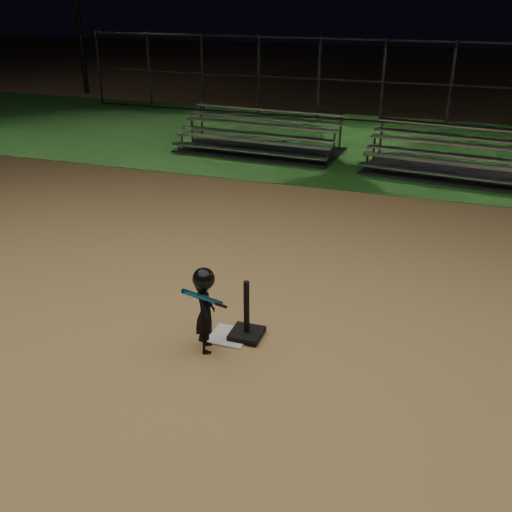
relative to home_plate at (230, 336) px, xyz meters
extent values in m
plane|color=#A17D49|center=(0.00, 0.00, -0.01)|extent=(80.00, 80.00, 0.00)
cube|color=#1C4D19|center=(0.00, 10.00, -0.01)|extent=(60.00, 8.00, 0.01)
cube|color=beige|center=(0.00, 0.00, 0.00)|extent=(0.45, 0.45, 0.02)
cube|color=black|center=(0.20, 0.06, 0.04)|extent=(0.38, 0.38, 0.06)
cylinder|color=black|center=(0.20, 0.06, 0.41)|extent=(0.07, 0.07, 0.68)
imported|color=black|center=(-0.16, -0.33, 0.46)|extent=(0.35, 0.41, 0.95)
sphere|color=black|center=(-0.16, -0.33, 0.92)|extent=(0.26, 0.26, 0.26)
cylinder|color=blue|center=(-0.11, -0.48, 0.76)|extent=(0.28, 0.56, 0.43)
cylinder|color=black|center=(0.05, -0.36, 0.63)|extent=(0.11, 0.18, 0.14)
cube|color=silver|center=(-2.48, 7.92, 0.40)|extent=(4.11, 0.51, 0.04)
cube|color=silver|center=(-2.50, 7.64, 0.21)|extent=(4.11, 0.51, 0.03)
cube|color=silver|center=(-2.45, 8.49, 0.69)|extent=(4.11, 0.51, 0.04)
cube|color=silver|center=(-2.47, 8.20, 0.50)|extent=(4.11, 0.51, 0.03)
cube|color=silver|center=(-2.41, 9.05, 0.97)|extent=(4.11, 0.51, 0.04)
cube|color=silver|center=(-2.43, 8.76, 0.79)|extent=(4.11, 0.51, 0.03)
cube|color=#38383D|center=(-2.45, 8.49, 0.02)|extent=(4.22, 2.25, 0.06)
cube|color=#A5A5A9|center=(2.41, 7.40, 0.40)|extent=(4.10, 0.73, 0.04)
cube|color=#A5A5A9|center=(2.37, 7.11, 0.21)|extent=(4.10, 0.73, 0.03)
cube|color=#A5A5A9|center=(2.47, 7.96, 0.69)|extent=(4.10, 0.73, 0.04)
cube|color=#A5A5A9|center=(2.44, 7.67, 0.50)|extent=(4.10, 0.73, 0.03)
cube|color=#A5A5A9|center=(2.54, 8.52, 0.97)|extent=(4.10, 0.73, 0.04)
cube|color=#A5A5A9|center=(2.51, 8.23, 0.79)|extent=(4.10, 0.73, 0.03)
cube|color=#38383D|center=(2.47, 7.96, 0.02)|extent=(4.31, 2.47, 0.06)
cube|color=#38383D|center=(0.00, 13.00, 0.04)|extent=(20.00, 0.05, 0.05)
cube|color=#38383D|center=(0.00, 13.00, 1.24)|extent=(20.00, 0.05, 0.05)
cube|color=#38383D|center=(0.00, 13.00, 2.44)|extent=(20.00, 0.05, 0.05)
cylinder|color=#38383D|center=(-10.00, 13.00, 1.24)|extent=(0.08, 0.08, 2.50)
cylinder|color=#38383D|center=(-5.00, 13.00, 1.24)|extent=(0.08, 0.08, 2.50)
cylinder|color=#38383D|center=(0.00, 13.00, 1.24)|extent=(0.08, 0.08, 2.50)
camera|label=1|loc=(2.24, -5.57, 3.85)|focal=40.71mm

